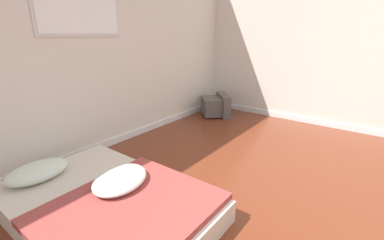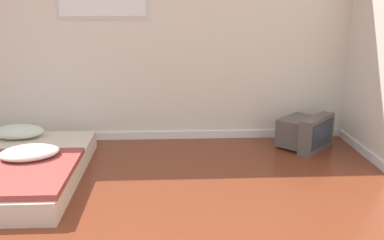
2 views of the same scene
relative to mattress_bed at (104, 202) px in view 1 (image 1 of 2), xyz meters
The scene contains 3 objects.
wall_back 1.74m from the mattress_bed, 65.72° to the left, with size 8.23×0.08×2.60m.
mattress_bed is the anchor object (origin of this frame).
crt_tv 2.98m from the mattress_bed, 14.51° to the left, with size 0.68×0.68×0.38m.
Camera 1 is at (-1.50, 0.10, 1.41)m, focal length 24.00 mm.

